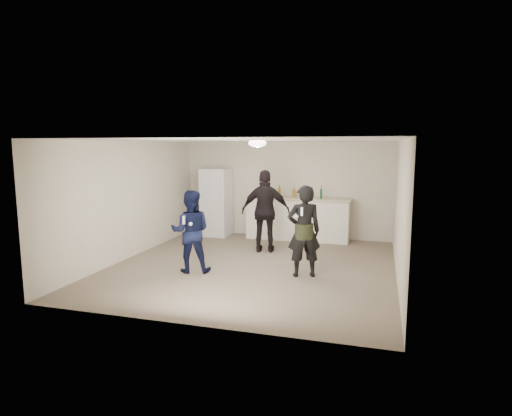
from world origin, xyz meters
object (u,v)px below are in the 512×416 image
(counter, at_px, (297,219))
(fridge, at_px, (216,202))
(shaker, at_px, (260,193))
(woman, at_px, (304,231))
(spectator, at_px, (266,211))
(man, at_px, (191,231))

(counter, relative_size, fridge, 1.44)
(shaker, distance_m, woman, 3.51)
(fridge, height_order, woman, fridge)
(fridge, distance_m, spectator, 2.24)
(man, bearing_deg, spectator, -134.46)
(man, relative_size, spectator, 0.84)
(counter, height_order, spectator, spectator)
(counter, distance_m, fridge, 2.23)
(counter, height_order, man, man)
(fridge, bearing_deg, spectator, -38.72)
(fridge, height_order, spectator, spectator)
(shaker, bearing_deg, counter, 0.83)
(fridge, xyz_separation_m, spectator, (1.75, -1.40, 0.03))
(spectator, bearing_deg, woman, 115.51)
(shaker, distance_m, spectator, 1.57)
(counter, relative_size, man, 1.65)
(spectator, bearing_deg, man, 52.88)
(man, distance_m, spectator, 2.14)
(man, xyz_separation_m, woman, (2.12, 0.31, 0.06))
(fridge, bearing_deg, woman, -45.96)
(counter, distance_m, shaker, 1.20)
(counter, height_order, shaker, shaker)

